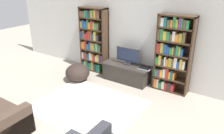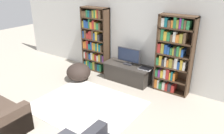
{
  "view_description": "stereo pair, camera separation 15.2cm",
  "coord_description": "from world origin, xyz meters",
  "px_view_note": "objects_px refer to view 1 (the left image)",
  "views": [
    {
      "loc": [
        2.59,
        -0.91,
        2.67
      ],
      "look_at": [
        -0.02,
        3.1,
        0.7
      ],
      "focal_mm": 35.0,
      "sensor_mm": 36.0,
      "label": 1
    },
    {
      "loc": [
        2.72,
        -0.83,
        2.67
      ],
      "look_at": [
        -0.02,
        3.1,
        0.7
      ],
      "focal_mm": 35.0,
      "sensor_mm": 36.0,
      "label": 2
    }
  ],
  "objects_px": {
    "tv_stand": "(127,73)",
    "beanbag_ottoman": "(78,72)",
    "bookshelf_left": "(94,41)",
    "television": "(128,56)",
    "laptop": "(145,68)",
    "bookshelf_right": "(172,54)"
  },
  "relations": [
    {
      "from": "tv_stand",
      "to": "bookshelf_right",
      "type": "bearing_deg",
      "value": 7.14
    },
    {
      "from": "laptop",
      "to": "beanbag_ottoman",
      "type": "xyz_separation_m",
      "value": [
        -1.68,
        -0.72,
        -0.26
      ]
    },
    {
      "from": "bookshelf_left",
      "to": "bookshelf_right",
      "type": "xyz_separation_m",
      "value": [
        2.38,
        0.0,
        0.04
      ]
    },
    {
      "from": "beanbag_ottoman",
      "to": "tv_stand",
      "type": "bearing_deg",
      "value": 31.86
    },
    {
      "from": "television",
      "to": "bookshelf_left",
      "type": "bearing_deg",
      "value": 175.02
    },
    {
      "from": "television",
      "to": "bookshelf_right",
      "type": "bearing_deg",
      "value": 5.35
    },
    {
      "from": "bookshelf_right",
      "to": "beanbag_ottoman",
      "type": "height_order",
      "value": "bookshelf_right"
    },
    {
      "from": "bookshelf_left",
      "to": "laptop",
      "type": "xyz_separation_m",
      "value": [
        1.75,
        -0.13,
        -0.43
      ]
    },
    {
      "from": "bookshelf_left",
      "to": "beanbag_ottoman",
      "type": "height_order",
      "value": "bookshelf_left"
    },
    {
      "from": "beanbag_ottoman",
      "to": "bookshelf_left",
      "type": "bearing_deg",
      "value": 94.79
    },
    {
      "from": "bookshelf_left",
      "to": "television",
      "type": "xyz_separation_m",
      "value": [
        1.22,
        -0.11,
        -0.2
      ]
    },
    {
      "from": "laptop",
      "to": "beanbag_ottoman",
      "type": "height_order",
      "value": "laptop"
    },
    {
      "from": "television",
      "to": "beanbag_ottoman",
      "type": "relative_size",
      "value": 1.01
    },
    {
      "from": "bookshelf_left",
      "to": "beanbag_ottoman",
      "type": "xyz_separation_m",
      "value": [
        0.07,
        -0.86,
        -0.69
      ]
    },
    {
      "from": "television",
      "to": "beanbag_ottoman",
      "type": "distance_m",
      "value": 1.46
    },
    {
      "from": "bookshelf_left",
      "to": "laptop",
      "type": "bearing_deg",
      "value": -4.39
    },
    {
      "from": "tv_stand",
      "to": "laptop",
      "type": "bearing_deg",
      "value": 0.94
    },
    {
      "from": "bookshelf_right",
      "to": "tv_stand",
      "type": "height_order",
      "value": "bookshelf_right"
    },
    {
      "from": "television",
      "to": "beanbag_ottoman",
      "type": "height_order",
      "value": "television"
    },
    {
      "from": "bookshelf_left",
      "to": "laptop",
      "type": "height_order",
      "value": "bookshelf_left"
    },
    {
      "from": "bookshelf_right",
      "to": "television",
      "type": "bearing_deg",
      "value": -174.65
    },
    {
      "from": "tv_stand",
      "to": "beanbag_ottoman",
      "type": "bearing_deg",
      "value": -148.14
    }
  ]
}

